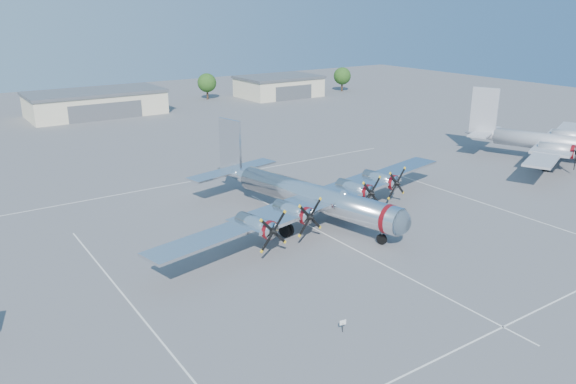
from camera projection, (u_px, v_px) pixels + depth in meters
ground at (324, 234)px, 59.38m from camera, size 260.00×260.00×0.00m
parking_lines at (334, 239)px, 58.01m from camera, size 60.00×50.08×0.01m
hangar_center at (96, 103)px, 122.90m from camera, size 28.60×14.60×5.40m
hangar_east at (279, 86)px, 148.46m from camera, size 20.60×14.60×5.40m
tree_east at (207, 83)px, 143.14m from camera, size 4.80×4.80×6.64m
tree_far_east at (342, 76)px, 157.09m from camera, size 4.80×4.80×6.64m
main_bomber_b29 at (306, 219)px, 63.49m from camera, size 49.13×38.51×9.69m
twin_engine_east at (543, 162)px, 86.78m from camera, size 40.29×35.15×10.66m
info_placard at (343, 324)px, 41.23m from camera, size 0.53×0.13×1.01m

